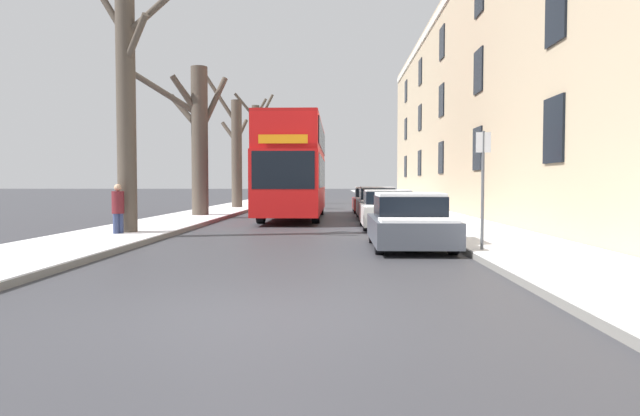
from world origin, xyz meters
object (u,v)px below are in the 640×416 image
(bare_tree_left_0, at_px, (126,97))
(parked_car_1, at_px, (387,210))
(parked_car_3, at_px, (370,201))
(bare_tree_left_1, at_px, (197,135))
(bare_tree_left_2, at_px, (236,151))
(street_sign_post, at_px, (483,185))
(parked_car_2, at_px, (377,204))
(pedestrian_left_sidewalk, at_px, (118,209))
(double_decker_bus, at_px, (294,165))
(parked_car_0, at_px, (409,223))
(bare_tree_left_3, at_px, (256,150))

(bare_tree_left_0, distance_m, parked_car_1, 9.52)
(parked_car_3, bearing_deg, bare_tree_left_1, -145.45)
(bare_tree_left_2, bearing_deg, street_sign_post, -66.97)
(parked_car_2, height_order, pedestrian_left_sidewalk, pedestrian_left_sidewalk)
(bare_tree_left_2, bearing_deg, parked_car_2, -47.18)
(bare_tree_left_2, xyz_separation_m, street_sign_post, (9.36, -22.02, -2.02))
(double_decker_bus, bearing_deg, parked_car_0, -72.47)
(bare_tree_left_3, height_order, parked_car_0, bare_tree_left_3)
(bare_tree_left_1, xyz_separation_m, parked_car_2, (8.21, -0.08, -3.15))
(parked_car_1, xyz_separation_m, parked_car_3, (0.00, 11.23, 0.01))
(parked_car_0, bearing_deg, parked_car_2, 90.00)
(pedestrian_left_sidewalk, bearing_deg, parked_car_1, 151.44)
(bare_tree_left_2, distance_m, double_decker_bus, 9.58)
(bare_tree_left_0, relative_size, pedestrian_left_sidewalk, 5.33)
(bare_tree_left_3, relative_size, parked_car_0, 2.09)
(bare_tree_left_1, bearing_deg, pedestrian_left_sidewalk, -89.53)
(bare_tree_left_3, bearing_deg, bare_tree_left_1, -90.45)
(double_decker_bus, relative_size, parked_car_1, 2.59)
(bare_tree_left_1, relative_size, double_decker_bus, 0.63)
(bare_tree_left_2, height_order, parked_car_3, bare_tree_left_2)
(bare_tree_left_0, relative_size, parked_car_1, 2.01)
(bare_tree_left_0, relative_size, bare_tree_left_1, 1.22)
(parked_car_0, bearing_deg, bare_tree_left_0, 161.92)
(parked_car_0, bearing_deg, parked_car_3, 90.00)
(bare_tree_left_2, distance_m, parked_car_3, 8.97)
(bare_tree_left_1, bearing_deg, parked_car_2, -0.54)
(bare_tree_left_3, xyz_separation_m, pedestrian_left_sidewalk, (-0.06, -27.63, -3.32))
(bare_tree_left_3, height_order, parked_car_3, bare_tree_left_3)
(double_decker_bus, bearing_deg, bare_tree_left_2, 116.29)
(bare_tree_left_1, distance_m, street_sign_post, 16.72)
(bare_tree_left_1, distance_m, parked_car_0, 14.80)
(bare_tree_left_1, distance_m, parked_car_3, 10.46)
(parked_car_1, bearing_deg, street_sign_post, -80.05)
(street_sign_post, bearing_deg, parked_car_3, 94.15)
(bare_tree_left_2, distance_m, parked_car_1, 16.46)
(parked_car_0, xyz_separation_m, parked_car_1, (0.00, 6.32, 0.01))
(street_sign_post, bearing_deg, double_decker_bus, 110.87)
(parked_car_2, bearing_deg, bare_tree_left_1, 179.46)
(bare_tree_left_1, distance_m, bare_tree_left_3, 17.85)
(bare_tree_left_0, bearing_deg, parked_car_2, 48.85)
(pedestrian_left_sidewalk, bearing_deg, bare_tree_left_3, -146.06)
(bare_tree_left_3, bearing_deg, parked_car_0, -74.81)
(bare_tree_left_2, height_order, bare_tree_left_3, bare_tree_left_3)
(bare_tree_left_3, bearing_deg, double_decker_bus, -76.40)
(parked_car_3, height_order, street_sign_post, street_sign_post)
(bare_tree_left_0, distance_m, bare_tree_left_3, 27.12)
(parked_car_0, xyz_separation_m, pedestrian_left_sidewalk, (-8.13, 2.11, 0.24))
(bare_tree_left_3, relative_size, parked_car_1, 2.02)
(bare_tree_left_2, xyz_separation_m, bare_tree_left_3, (-0.10, 9.32, 0.60))
(bare_tree_left_0, height_order, parked_car_1, bare_tree_left_0)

